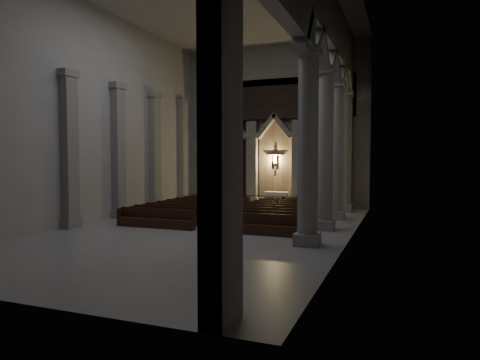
{
  "coord_description": "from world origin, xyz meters",
  "views": [
    {
      "loc": [
        9.12,
        -19.76,
        3.6
      ],
      "look_at": [
        0.44,
        3.0,
        2.33
      ],
      "focal_mm": 32.0,
      "sensor_mm": 36.0,
      "label": 1
    }
  ],
  "objects_px": {
    "altar": "(276,198)",
    "candle_stand_right": "(304,204)",
    "worshipper": "(284,205)",
    "altar_rail": "(266,200)",
    "candle_stand_left": "(230,200)",
    "pews": "(234,214)"
  },
  "relations": [
    {
      "from": "altar",
      "to": "candle_stand_right",
      "type": "bearing_deg",
      "value": -36.84
    },
    {
      "from": "worshipper",
      "to": "altar_rail",
      "type": "bearing_deg",
      "value": 114.67
    },
    {
      "from": "altar",
      "to": "candle_stand_right",
      "type": "relative_size",
      "value": 1.2
    },
    {
      "from": "altar_rail",
      "to": "candle_stand_left",
      "type": "relative_size",
      "value": 2.85
    },
    {
      "from": "pews",
      "to": "worshipper",
      "type": "height_order",
      "value": "worshipper"
    },
    {
      "from": "altar_rail",
      "to": "candle_stand_right",
      "type": "xyz_separation_m",
      "value": [
        2.82,
        -0.21,
        -0.2
      ]
    },
    {
      "from": "pews",
      "to": "worshipper",
      "type": "relative_size",
      "value": 8.82
    },
    {
      "from": "candle_stand_right",
      "to": "worshipper",
      "type": "distance_m",
      "value": 2.36
    },
    {
      "from": "candle_stand_left",
      "to": "altar",
      "type": "bearing_deg",
      "value": 23.12
    },
    {
      "from": "altar",
      "to": "worshipper",
      "type": "bearing_deg",
      "value": -67.95
    },
    {
      "from": "altar_rail",
      "to": "candle_stand_right",
      "type": "relative_size",
      "value": 3.13
    },
    {
      "from": "candle_stand_right",
      "to": "candle_stand_left",
      "type": "bearing_deg",
      "value": 175.13
    },
    {
      "from": "candle_stand_right",
      "to": "worshipper",
      "type": "relative_size",
      "value": 1.33
    },
    {
      "from": "altar_rail",
      "to": "pews",
      "type": "relative_size",
      "value": 0.47
    },
    {
      "from": "altar_rail",
      "to": "worshipper",
      "type": "xyz_separation_m",
      "value": [
        1.97,
        -2.42,
        -0.05
      ]
    },
    {
      "from": "altar_rail",
      "to": "candle_stand_left",
      "type": "height_order",
      "value": "candle_stand_left"
    },
    {
      "from": "altar_rail",
      "to": "candle_stand_left",
      "type": "xyz_separation_m",
      "value": [
        -2.9,
        0.27,
        -0.16
      ]
    },
    {
      "from": "worshipper",
      "to": "altar",
      "type": "bearing_deg",
      "value": 97.47
    },
    {
      "from": "worshipper",
      "to": "candle_stand_left",
      "type": "bearing_deg",
      "value": 136.54
    },
    {
      "from": "pews",
      "to": "worshipper",
      "type": "bearing_deg",
      "value": 62.29
    },
    {
      "from": "altar",
      "to": "altar_rail",
      "type": "height_order",
      "value": "altar"
    },
    {
      "from": "altar",
      "to": "worshipper",
      "type": "relative_size",
      "value": 1.6
    }
  ]
}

